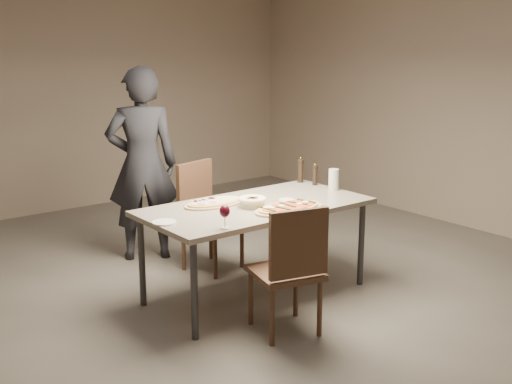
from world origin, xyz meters
TOP-DOWN VIEW (x-y plane):
  - room at (0.00, 0.00)m, footprint 7.00×7.00m
  - dining_table at (0.00, 0.00)m, footprint 1.80×0.90m
  - zucchini_pizza at (0.10, -0.28)m, footprint 0.60×0.33m
  - ham_pizza at (-0.26, 0.20)m, footprint 0.52×0.29m
  - bread_basket at (-0.07, -0.04)m, footprint 0.22×0.22m
  - oil_dish at (0.26, -0.07)m, footprint 0.13×0.13m
  - pepper_mill_left at (0.83, 0.22)m, footprint 0.05×0.05m
  - pepper_mill_right at (0.81, 0.38)m, footprint 0.06×0.06m
  - carafe at (0.83, -0.02)m, footprint 0.09×0.09m
  - wine_glass at (-0.57, -0.38)m, footprint 0.07×0.07m
  - side_plate at (-0.83, -0.01)m, footprint 0.17×0.17m
  - chair_near at (-0.27, -0.72)m, footprint 0.54×0.54m
  - chair_far at (0.04, 0.79)m, footprint 0.55×0.55m
  - diner at (-0.26, 1.36)m, footprint 0.77×0.66m

SIDE VIEW (x-z plane):
  - chair_near at x=-0.27m, z-range 0.06..0.99m
  - chair_far at x=0.04m, z-range 0.06..1.01m
  - dining_table at x=0.00m, z-range 0.32..1.07m
  - side_plate at x=-0.83m, z-range 0.75..0.76m
  - oil_dish at x=0.26m, z-range 0.75..0.77m
  - ham_pizza at x=-0.26m, z-range 0.75..0.78m
  - zucchini_pizza at x=0.10m, z-range 0.74..0.79m
  - bread_basket at x=-0.07m, z-range 0.76..0.84m
  - carafe at x=0.83m, z-range 0.75..0.93m
  - pepper_mill_left at x=0.83m, z-range 0.74..0.94m
  - pepper_mill_right at x=0.81m, z-range 0.74..0.98m
  - wine_glass at x=-0.57m, z-range 0.78..0.95m
  - diner at x=-0.26m, z-range 0.00..1.78m
  - room at x=0.00m, z-range -2.10..4.90m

